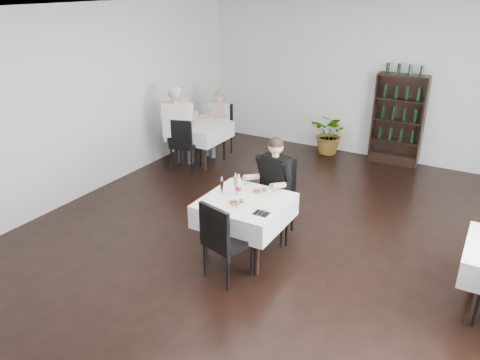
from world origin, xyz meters
name	(u,v)px	position (x,y,z in m)	size (l,w,h in m)	color
room_shell	(268,148)	(0.00, 0.00, 1.50)	(9.00, 9.00, 9.00)	black
wine_shelf	(398,121)	(0.60, 4.31, 0.85)	(0.90, 0.28, 1.75)	black
main_table	(245,210)	(-0.30, 0.00, 0.62)	(1.03, 1.03, 0.77)	black
left_table	(200,131)	(-2.70, 2.50, 0.62)	(0.98, 0.98, 0.77)	black
potted_tree	(331,134)	(-0.66, 4.20, 0.42)	(0.76, 0.66, 0.84)	#265F20
main_chair_far	(276,193)	(-0.19, 0.67, 0.62)	(0.60, 0.61, 1.09)	black
main_chair_near	(223,237)	(-0.23, -0.65, 0.57)	(0.56, 0.56, 1.00)	black
left_chair_far	(220,126)	(-2.60, 3.06, 0.59)	(0.55, 0.55, 1.03)	black
left_chair_near	(183,141)	(-2.68, 1.94, 0.58)	(0.55, 0.55, 1.02)	black
diner_main	(272,179)	(-0.25, 0.66, 0.81)	(0.57, 0.59, 1.40)	#43434B
diner_left_far	(218,118)	(-2.65, 3.07, 0.76)	(0.53, 0.55, 1.30)	#43434B
diner_left_near	(178,121)	(-2.82, 1.99, 0.93)	(0.68, 0.73, 1.60)	#43434B
plate_far	(260,192)	(-0.23, 0.27, 0.79)	(0.27, 0.27, 0.07)	white
plate_near	(237,203)	(-0.32, -0.17, 0.79)	(0.30, 0.30, 0.07)	white
pilsner_dark	(222,188)	(-0.62, -0.04, 0.88)	(0.06, 0.06, 0.26)	black
pilsner_lager	(235,185)	(-0.51, 0.12, 0.88)	(0.06, 0.06, 0.27)	#BB8530
coke_bottle	(239,187)	(-0.44, 0.07, 0.89)	(0.07, 0.07, 0.29)	silver
napkin_cutlery	(261,213)	(0.05, -0.24, 0.78)	(0.18, 0.20, 0.02)	black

